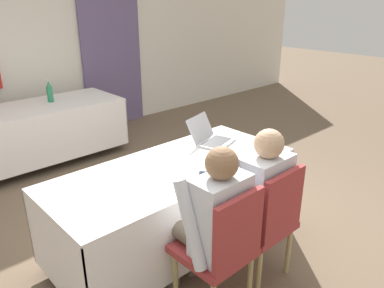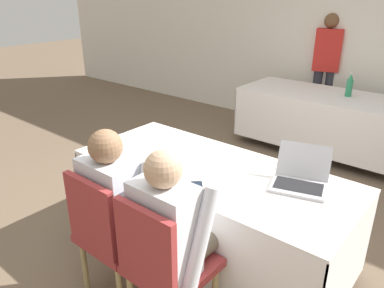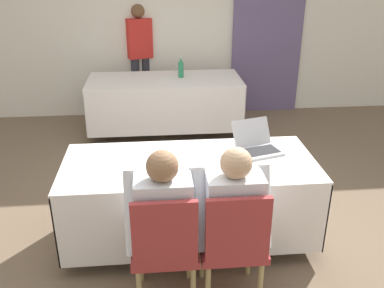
% 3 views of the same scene
% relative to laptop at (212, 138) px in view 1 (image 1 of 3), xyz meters
% --- Properties ---
extents(ground_plane, '(24.00, 24.00, 0.00)m').
position_rel_laptop_xyz_m(ground_plane, '(-0.58, -0.16, -0.77)').
color(ground_plane, brown).
extents(wall_back, '(12.00, 0.06, 2.70)m').
position_rel_laptop_xyz_m(wall_back, '(-0.58, 3.04, 0.58)').
color(wall_back, silver).
rests_on(wall_back, ground_plane).
extents(curtain_panel, '(1.02, 0.04, 2.65)m').
position_rel_laptop_xyz_m(curtain_panel, '(0.82, 2.98, 0.55)').
color(curtain_panel, slate).
rests_on(curtain_panel, ground_plane).
extents(conference_table_near, '(2.00, 0.86, 0.73)m').
position_rel_laptop_xyz_m(conference_table_near, '(-0.58, -0.16, -0.21)').
color(conference_table_near, white).
rests_on(conference_table_near, ground_plane).
extents(conference_table_far, '(2.00, 0.86, 0.73)m').
position_rel_laptop_xyz_m(conference_table_far, '(-0.70, 2.28, -0.21)').
color(conference_table_far, white).
rests_on(conference_table_far, ground_plane).
extents(laptop, '(0.42, 0.42, 0.23)m').
position_rel_laptop_xyz_m(laptop, '(0.00, 0.00, 0.00)').
color(laptop, '#B7B7BC').
rests_on(laptop, conference_table_near).
extents(cell_phone, '(0.14, 0.15, 0.01)m').
position_rel_laptop_xyz_m(cell_phone, '(-0.49, -0.44, -0.04)').
color(cell_phone, black).
rests_on(cell_phone, conference_table_near).
extents(paper_beside_laptop, '(0.24, 0.31, 0.00)m').
position_rel_laptop_xyz_m(paper_beside_laptop, '(-1.05, -0.19, -0.04)').
color(paper_beside_laptop, white).
rests_on(paper_beside_laptop, conference_table_near).
extents(water_bottle, '(0.07, 0.07, 0.28)m').
position_rel_laptop_xyz_m(water_bottle, '(-0.48, 2.35, 0.08)').
color(water_bottle, '#288456').
rests_on(water_bottle, conference_table_far).
extents(chair_near_left, '(0.44, 0.44, 0.90)m').
position_rel_laptop_xyz_m(chair_near_left, '(-0.81, -0.90, -0.27)').
color(chair_near_left, tan).
rests_on(chair_near_left, ground_plane).
extents(chair_near_right, '(0.44, 0.44, 0.90)m').
position_rel_laptop_xyz_m(chair_near_right, '(-0.36, -0.90, -0.27)').
color(chair_near_right, tan).
rests_on(chair_near_right, ground_plane).
extents(person_checkered_shirt, '(0.50, 0.52, 1.16)m').
position_rel_laptop_xyz_m(person_checkered_shirt, '(-0.81, -0.79, -0.11)').
color(person_checkered_shirt, '#665B4C').
rests_on(person_checkered_shirt, ground_plane).
extents(person_white_shirt, '(0.50, 0.52, 1.16)m').
position_rel_laptop_xyz_m(person_white_shirt, '(-0.36, -0.79, -0.11)').
color(person_white_shirt, '#665B4C').
rests_on(person_white_shirt, ground_plane).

